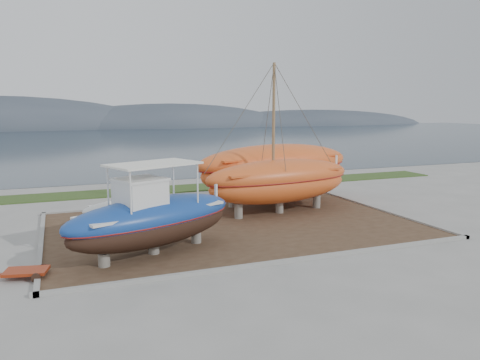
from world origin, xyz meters
name	(u,v)px	position (x,y,z in m)	size (l,w,h in m)	color
ground	(267,248)	(0.00, 0.00, 0.00)	(140.00, 140.00, 0.00)	gray
dirt_patch	(234,225)	(0.00, 4.00, 0.03)	(18.00, 12.00, 0.06)	#422D1E
curb_frame	(234,224)	(0.00, 4.00, 0.07)	(18.60, 12.60, 0.15)	gray
grass_strip	(179,189)	(0.00, 15.50, 0.04)	(44.00, 3.00, 0.08)	#284219
sea	(105,140)	(0.00, 70.00, 0.00)	(260.00, 100.00, 0.04)	#1B2B37
mountain_ridge	(86,128)	(0.00, 125.00, 0.00)	(200.00, 36.00, 20.00)	#333D49
blue_caique	(153,209)	(-4.75, 0.79, 1.92)	(7.71, 2.41, 3.72)	navy
white_dinghy	(127,213)	(-5.12, 5.83, 0.72)	(4.42, 1.66, 1.33)	silver
orange_sailboat	(280,140)	(3.35, 5.61, 4.20)	(9.26, 2.73, 8.28)	#D25420
orange_bare_hull	(276,174)	(4.49, 8.53, 1.83)	(10.80, 3.24, 3.54)	#D25420
red_trailer	(26,274)	(-9.48, -0.17, 0.15)	(2.17, 1.08, 0.31)	#962B10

